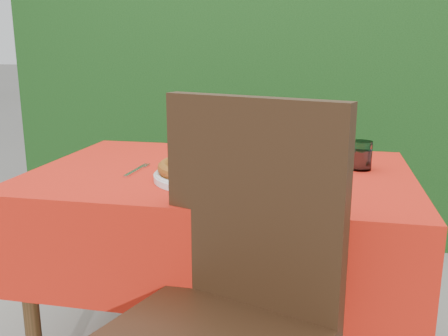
% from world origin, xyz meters
% --- Properties ---
extents(hedge, '(3.20, 0.55, 1.78)m').
position_xyz_m(hedge, '(0.00, 1.55, 0.92)').
color(hedge, black).
rests_on(hedge, ground).
extents(dining_table, '(1.26, 0.86, 0.75)m').
position_xyz_m(dining_table, '(0.00, 0.00, 0.60)').
color(dining_table, '#422915').
rests_on(dining_table, ground).
extents(chair_near, '(0.60, 0.60, 1.04)m').
position_xyz_m(chair_near, '(0.14, -0.57, 0.60)').
color(chair_near, black).
rests_on(chair_near, ground).
extents(chair_far, '(0.37, 0.37, 0.82)m').
position_xyz_m(chair_far, '(-0.09, 0.59, 0.47)').
color(chair_far, black).
rests_on(chair_far, ground).
extents(pizza_plate, '(0.41, 0.41, 0.07)m').
position_xyz_m(pizza_plate, '(-0.01, -0.12, 0.78)').
color(pizza_plate, silver).
rests_on(pizza_plate, dining_table).
extents(pasta_plate, '(0.26, 0.26, 0.07)m').
position_xyz_m(pasta_plate, '(0.00, 0.24, 0.77)').
color(pasta_plate, white).
rests_on(pasta_plate, dining_table).
extents(water_glass, '(0.07, 0.07, 0.10)m').
position_xyz_m(water_glass, '(0.46, 0.10, 0.79)').
color(water_glass, silver).
rests_on(water_glass, dining_table).
extents(wine_glass, '(0.06, 0.06, 0.15)m').
position_xyz_m(wine_glass, '(0.40, 0.19, 0.85)').
color(wine_glass, silver).
rests_on(wine_glass, dining_table).
extents(fork, '(0.03, 0.20, 0.01)m').
position_xyz_m(fork, '(-0.28, -0.09, 0.75)').
color(fork, silver).
rests_on(fork, dining_table).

